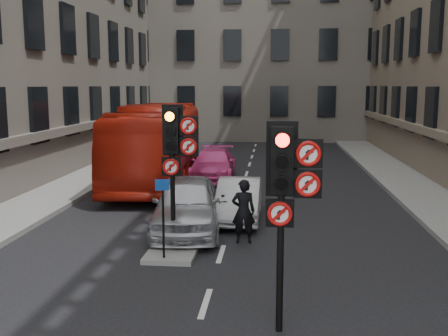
% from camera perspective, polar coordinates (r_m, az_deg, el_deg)
% --- Properties ---
extents(pavement_left, '(3.00, 50.00, 0.16)m').
position_cam_1_polar(pavement_left, '(21.62, -17.72, -2.30)').
color(pavement_left, gray).
rests_on(pavement_left, ground).
extents(pavement_right, '(3.00, 50.00, 0.16)m').
position_cam_1_polar(pavement_right, '(20.76, 21.99, -2.98)').
color(pavement_right, gray).
rests_on(pavement_right, ground).
extents(centre_island, '(1.20, 2.00, 0.12)m').
position_cam_1_polar(centre_island, '(13.35, -5.51, -8.90)').
color(centre_island, gray).
rests_on(centre_island, ground).
extents(building_far, '(30.00, 14.00, 20.00)m').
position_cam_1_polar(building_far, '(45.86, 4.00, 16.30)').
color(building_far, slate).
rests_on(building_far, ground).
extents(signal_near, '(0.91, 0.40, 3.58)m').
position_cam_1_polar(signal_near, '(8.61, 6.85, -1.59)').
color(signal_near, black).
rests_on(signal_near, ground).
extents(signal_far, '(0.91, 0.40, 3.58)m').
position_cam_1_polar(signal_far, '(12.77, -5.31, 2.43)').
color(signal_far, black).
rests_on(signal_far, centre_island).
extents(car_silver, '(2.32, 4.79, 1.58)m').
position_cam_1_polar(car_silver, '(15.06, -4.03, -3.94)').
color(car_silver, '#AFB1B7').
rests_on(car_silver, ground).
extents(car_white, '(1.32, 3.76, 1.24)m').
position_cam_1_polar(car_white, '(16.42, 1.64, -3.44)').
color(car_white, silver).
rests_on(car_white, ground).
extents(car_pink, '(1.96, 4.59, 1.32)m').
position_cam_1_polar(car_pink, '(23.40, -1.18, 0.41)').
color(car_pink, '#EC459A').
rests_on(car_pink, ground).
extents(bus_red, '(3.82, 12.19, 3.34)m').
position_cam_1_polar(bus_red, '(23.14, -7.15, 2.77)').
color(bus_red, '#97170A').
rests_on(bus_red, ground).
extents(motorcycle, '(0.53, 1.58, 0.93)m').
position_cam_1_polar(motorcycle, '(15.42, -0.30, -4.84)').
color(motorcycle, black).
rests_on(motorcycle, ground).
extents(motorcyclist, '(0.68, 0.49, 1.72)m').
position_cam_1_polar(motorcyclist, '(13.89, 2.13, -4.73)').
color(motorcyclist, black).
rests_on(motorcyclist, ground).
extents(info_sign, '(0.32, 0.14, 1.89)m').
position_cam_1_polar(info_sign, '(12.30, -6.68, -4.28)').
color(info_sign, black).
rests_on(info_sign, centre_island).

